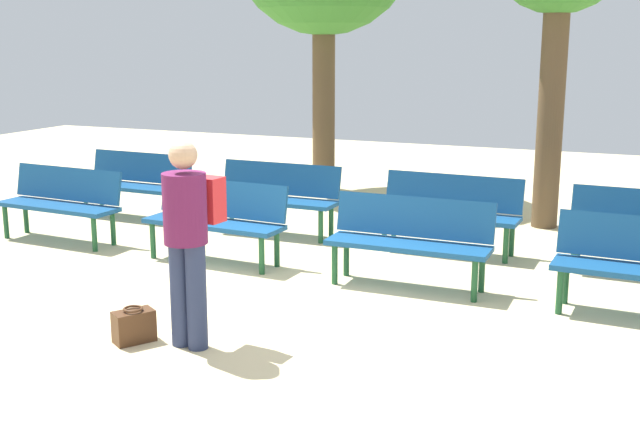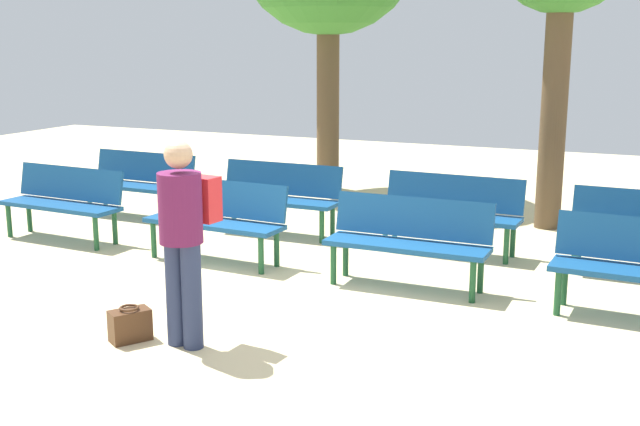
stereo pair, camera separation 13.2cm
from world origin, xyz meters
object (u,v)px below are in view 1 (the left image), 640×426
at_px(bench_r1_c2, 450,208).
at_px(handbag, 134,326).
at_px(bench_r0_c1, 217,216).
at_px(bench_r1_c0, 137,181).
at_px(visitor_with_backpack, 189,231).
at_px(bench_r0_c2, 410,236).
at_px(bench_r0_c0, 61,199).
at_px(bench_r1_c1, 277,194).

xyz_separation_m(bench_r1_c2, handbag, (-1.65, -3.75, -0.37)).
relative_size(bench_r0_c1, bench_r1_c0, 1.01).
relative_size(bench_r1_c2, handbag, 4.40).
relative_size(bench_r0_c1, visitor_with_backpack, 0.99).
height_order(bench_r0_c2, visitor_with_backpack, visitor_with_backpack).
distance_m(bench_r1_c0, bench_r1_c2, 4.35).
height_order(bench_r0_c1, bench_r1_c0, same).
distance_m(bench_r0_c0, visitor_with_backpack, 4.00).
relative_size(bench_r1_c0, handbag, 4.41).
bearing_deg(bench_r1_c1, bench_r0_c0, -148.77).
height_order(bench_r0_c2, bench_r1_c1, same).
bearing_deg(bench_r1_c0, visitor_with_backpack, -47.39).
bearing_deg(bench_r1_c2, handbag, -112.07).
relative_size(bench_r0_c1, handbag, 4.43).
bearing_deg(handbag, bench_r1_c2, 66.26).
relative_size(bench_r1_c0, visitor_with_backpack, 0.98).
distance_m(bench_r1_c1, visitor_with_backpack, 3.79).
xyz_separation_m(bench_r1_c1, handbag, (0.55, -3.75, -0.37)).
distance_m(bench_r0_c1, visitor_with_backpack, 2.51).
relative_size(bench_r1_c2, visitor_with_backpack, 0.98).
xyz_separation_m(bench_r1_c0, handbag, (2.70, -3.83, -0.37)).
height_order(bench_r0_c2, bench_r1_c2, same).
xyz_separation_m(bench_r0_c0, bench_r1_c2, (4.43, 1.32, 0.00)).
xyz_separation_m(bench_r0_c0, bench_r1_c0, (0.08, 1.41, 0.00)).
distance_m(bench_r1_c2, handbag, 4.11).
bearing_deg(bench_r1_c0, bench_r0_c2, -17.44).
relative_size(visitor_with_backpack, handbag, 4.50).
bearing_deg(bench_r0_c0, bench_r0_c1, 1.78).
bearing_deg(bench_r0_c0, bench_r1_c0, 90.15).
height_order(bench_r0_c1, bench_r0_c2, same).
xyz_separation_m(bench_r0_c1, handbag, (0.60, -2.36, -0.37)).
xyz_separation_m(bench_r1_c0, bench_r1_c2, (4.35, -0.09, 0.00)).
xyz_separation_m(bench_r0_c2, visitor_with_backpack, (-1.14, -2.18, 0.43)).
bearing_deg(visitor_with_backpack, bench_r0_c1, -58.69).
xyz_separation_m(bench_r0_c2, bench_r1_c1, (-2.16, 1.45, 0.00)).
bearing_deg(bench_r1_c0, handbag, -52.78).
bearing_deg(bench_r0_c2, bench_r0_c1, 178.65).
xyz_separation_m(bench_r0_c2, bench_r1_c2, (0.04, 1.44, 0.00)).
distance_m(bench_r0_c0, bench_r0_c1, 2.18).
distance_m(visitor_with_backpack, handbag, 0.94).
relative_size(bench_r0_c2, bench_r1_c1, 1.00).
relative_size(bench_r1_c0, bench_r1_c1, 1.01).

